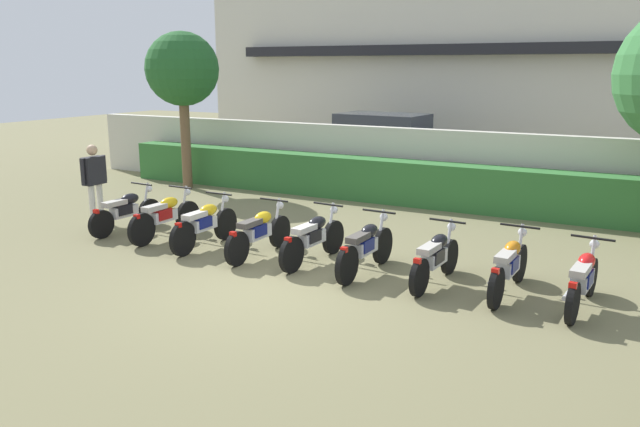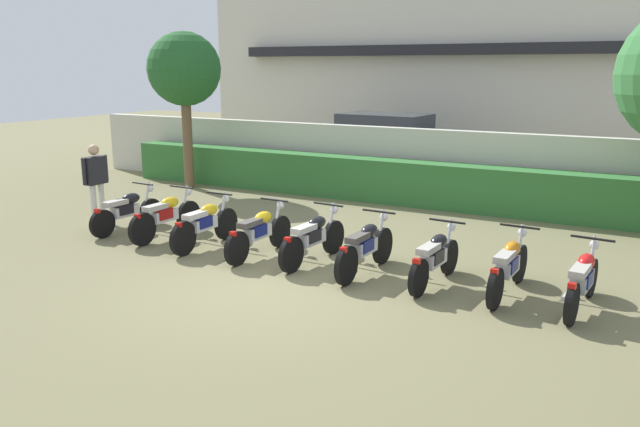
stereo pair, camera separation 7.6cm
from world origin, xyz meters
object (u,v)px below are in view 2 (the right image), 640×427
(tree_near_inspector, at_px, (184,71))
(inspector_person, at_px, (96,176))
(motorcycle_in_row_2, at_px, (205,224))
(motorcycle_in_row_8, at_px, (583,280))
(motorcycle_in_row_4, at_px, (313,238))
(motorcycle_in_row_6, at_px, (435,258))
(motorcycle_in_row_0, at_px, (127,210))
(motorcycle_in_row_7, at_px, (509,266))
(motorcycle_in_row_3, at_px, (259,232))
(motorcycle_in_row_5, at_px, (365,247))
(parked_car, at_px, (388,144))
(motorcycle_in_row_1, at_px, (166,216))

(tree_near_inspector, relative_size, inspector_person, 2.50)
(tree_near_inspector, distance_m, motorcycle_in_row_2, 6.85)
(motorcycle_in_row_8, bearing_deg, motorcycle_in_row_4, 93.30)
(tree_near_inspector, xyz_separation_m, motorcycle_in_row_6, (8.71, -4.55, -2.78))
(tree_near_inspector, xyz_separation_m, motorcycle_in_row_0, (2.08, -4.43, -2.78))
(motorcycle_in_row_7, bearing_deg, motorcycle_in_row_3, 94.19)
(motorcycle_in_row_0, height_order, inspector_person, inspector_person)
(motorcycle_in_row_3, distance_m, motorcycle_in_row_7, 4.36)
(motorcycle_in_row_0, bearing_deg, inspector_person, 79.59)
(tree_near_inspector, relative_size, motorcycle_in_row_5, 2.21)
(parked_car, height_order, motorcycle_in_row_0, parked_car)
(tree_near_inspector, height_order, motorcycle_in_row_3, tree_near_inspector)
(motorcycle_in_row_0, xyz_separation_m, motorcycle_in_row_4, (4.42, -0.03, 0.01))
(motorcycle_in_row_3, relative_size, motorcycle_in_row_8, 1.04)
(motorcycle_in_row_3, bearing_deg, motorcycle_in_row_0, 89.19)
(motorcycle_in_row_1, bearing_deg, motorcycle_in_row_2, -95.12)
(tree_near_inspector, distance_m, inspector_person, 4.79)
(motorcycle_in_row_4, relative_size, motorcycle_in_row_6, 1.06)
(tree_near_inspector, relative_size, motorcycle_in_row_8, 2.31)
(motorcycle_in_row_3, height_order, motorcycle_in_row_4, motorcycle_in_row_4)
(motorcycle_in_row_3, bearing_deg, tree_near_inspector, 51.68)
(motorcycle_in_row_3, xyz_separation_m, motorcycle_in_row_4, (1.04, 0.11, 0.00))
(parked_car, xyz_separation_m, motorcycle_in_row_6, (4.68, -9.37, -0.49))
(parked_car, distance_m, motorcycle_in_row_5, 10.04)
(motorcycle_in_row_2, xyz_separation_m, inspector_person, (-3.32, 0.46, 0.56))
(motorcycle_in_row_6, height_order, motorcycle_in_row_8, motorcycle_in_row_6)
(tree_near_inspector, bearing_deg, motorcycle_in_row_7, -24.43)
(parked_car, bearing_deg, inspector_person, -104.69)
(parked_car, height_order, motorcycle_in_row_6, parked_car)
(motorcycle_in_row_1, distance_m, motorcycle_in_row_5, 4.38)
(motorcycle_in_row_7, relative_size, inspector_person, 1.15)
(motorcycle_in_row_6, bearing_deg, motorcycle_in_row_3, 94.45)
(inspector_person, bearing_deg, motorcycle_in_row_7, -2.04)
(motorcycle_in_row_1, height_order, motorcycle_in_row_6, motorcycle_in_row_1)
(motorcycle_in_row_0, xyz_separation_m, inspector_person, (-1.15, 0.29, 0.57))
(motorcycle_in_row_1, relative_size, motorcycle_in_row_3, 1.00)
(motorcycle_in_row_5, xyz_separation_m, motorcycle_in_row_8, (3.31, 0.01, -0.02))
(motorcycle_in_row_1, bearing_deg, motorcycle_in_row_0, 90.33)
(motorcycle_in_row_0, height_order, motorcycle_in_row_2, motorcycle_in_row_2)
(motorcycle_in_row_0, bearing_deg, motorcycle_in_row_7, -86.57)
(parked_car, height_order, motorcycle_in_row_4, parked_car)
(motorcycle_in_row_8, bearing_deg, inspector_person, 92.22)
(motorcycle_in_row_3, distance_m, inspector_person, 4.58)
(motorcycle_in_row_6, xyz_separation_m, motorcycle_in_row_7, (1.10, 0.09, 0.01))
(motorcycle_in_row_4, height_order, motorcycle_in_row_8, motorcycle_in_row_4)
(parked_car, distance_m, motorcycle_in_row_8, 11.61)
(tree_near_inspector, relative_size, motorcycle_in_row_4, 2.21)
(motorcycle_in_row_0, distance_m, motorcycle_in_row_6, 6.64)
(motorcycle_in_row_3, xyz_separation_m, motorcycle_in_row_7, (4.36, 0.12, -0.00))
(motorcycle_in_row_7, distance_m, motorcycle_in_row_8, 1.04)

